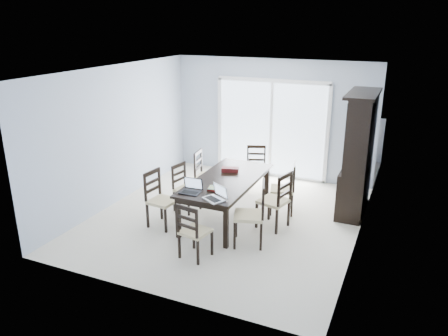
{
  "coord_description": "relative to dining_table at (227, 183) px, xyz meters",
  "views": [
    {
      "loc": [
        2.82,
        -6.54,
        3.38
      ],
      "look_at": [
        -0.05,
        0.0,
        0.94
      ],
      "focal_mm": 35.0,
      "sensor_mm": 36.0,
      "label": 1
    }
  ],
  "objects": [
    {
      "name": "chair_right_near",
      "position": [
        0.78,
        -0.7,
        -0.04
      ],
      "size": [
        0.58,
        0.57,
        1.19
      ],
      "rotation": [
        0.0,
        0.0,
        1.9
      ],
      "color": "black",
      "rests_on": "floor"
    },
    {
      "name": "railing",
      "position": [
        0.0,
        4.5,
        -0.12
      ],
      "size": [
        4.5,
        0.06,
        1.1
      ],
      "primitive_type": "cube",
      "color": "#99999E",
      "rests_on": "balcony"
    },
    {
      "name": "book_stack",
      "position": [
        0.04,
        -0.56,
        0.1
      ],
      "size": [
        0.28,
        0.23,
        0.04
      ],
      "rotation": [
        0.0,
        0.0,
        0.06
      ],
      "color": "maroon",
      "rests_on": "dining_table"
    },
    {
      "name": "cell_phone",
      "position": [
        0.04,
        -0.82,
        0.08
      ],
      "size": [
        0.11,
        0.1,
        0.01
      ],
      "primitive_type": "cube",
      "rotation": [
        0.0,
        0.0,
        -0.58
      ],
      "color": "black",
      "rests_on": "dining_table"
    },
    {
      "name": "chair_left_mid",
      "position": [
        -0.89,
        0.03,
        -0.14
      ],
      "size": [
        0.46,
        0.45,
        1.01
      ],
      "rotation": [
        0.0,
        0.0,
        -1.76
      ],
      "color": "black",
      "rests_on": "floor"
    },
    {
      "name": "laptop_dark",
      "position": [
        -0.27,
        -0.85,
        0.13
      ],
      "size": [
        0.33,
        0.24,
        0.22
      ],
      "rotation": [
        0.0,
        0.0,
        0.06
      ],
      "color": "black",
      "rests_on": "dining_table"
    },
    {
      "name": "chair_end_far",
      "position": [
        -0.03,
        1.61,
        -0.12
      ],
      "size": [
        0.5,
        0.51,
        1.04
      ],
      "rotation": [
        0.0,
        0.0,
        3.48
      ],
      "color": "black",
      "rests_on": "floor"
    },
    {
      "name": "chair_right_far",
      "position": [
        0.92,
        0.66,
        -0.09
      ],
      "size": [
        0.52,
        0.51,
        1.1
      ],
      "rotation": [
        0.0,
        0.0,
        1.83
      ],
      "color": "black",
      "rests_on": "floor"
    },
    {
      "name": "sliding_door",
      "position": [
        0.0,
        2.48,
        0.41
      ],
      "size": [
        2.52,
        0.05,
        2.18
      ],
      "color": "silver",
      "rests_on": "floor"
    },
    {
      "name": "wall_right",
      "position": [
        2.25,
        0.0,
        0.63
      ],
      "size": [
        0.02,
        5.0,
        2.6
      ],
      "primitive_type": "cube",
      "color": "#A4B1C4",
      "rests_on": "floor"
    },
    {
      "name": "back_wall",
      "position": [
        0.0,
        2.5,
        0.63
      ],
      "size": [
        4.5,
        0.02,
        2.6
      ],
      "primitive_type": "cube",
      "color": "#A4B1C4",
      "rests_on": "floor"
    },
    {
      "name": "laptop_silver",
      "position": [
        0.19,
        -0.95,
        0.13
      ],
      "size": [
        0.4,
        0.37,
        0.23
      ],
      "rotation": [
        0.0,
        0.0,
        -0.51
      ],
      "color": "silver",
      "rests_on": "dining_table"
    },
    {
      "name": "wall_left",
      "position": [
        -2.25,
        0.0,
        0.63
      ],
      "size": [
        0.02,
        5.0,
        2.6
      ],
      "primitive_type": "cube",
      "color": "#A4B1C4",
      "rests_on": "floor"
    },
    {
      "name": "chair_end_near",
      "position": [
        0.1,
        -1.51,
        -0.13
      ],
      "size": [
        0.45,
        0.46,
        1.02
      ],
      "rotation": [
        0.0,
        0.0,
        -0.18
      ],
      "color": "black",
      "rests_on": "floor"
    },
    {
      "name": "china_hutch",
      "position": [
        2.02,
        1.25,
        0.4
      ],
      "size": [
        0.5,
        1.38,
        2.2
      ],
      "color": "black",
      "rests_on": "floor"
    },
    {
      "name": "ceiling",
      "position": [
        0.0,
        0.0,
        1.93
      ],
      "size": [
        5.0,
        5.0,
        0.0
      ],
      "primitive_type": "plane",
      "rotation": [
        3.14,
        0.0,
        0.0
      ],
      "color": "white",
      "rests_on": "back_wall"
    },
    {
      "name": "chair_left_near",
      "position": [
        -0.96,
        -0.71,
        -0.08
      ],
      "size": [
        0.48,
        0.47,
        1.12
      ],
      "rotation": [
        0.0,
        0.0,
        -1.68
      ],
      "color": "black",
      "rests_on": "floor"
    },
    {
      "name": "chair_left_far",
      "position": [
        -0.8,
        0.69,
        -0.09
      ],
      "size": [
        0.48,
        0.47,
        1.1
      ],
      "rotation": [
        0.0,
        0.0,
        -1.44
      ],
      "color": "black",
      "rests_on": "floor"
    },
    {
      "name": "game_box",
      "position": [
        -0.09,
        0.36,
        0.12
      ],
      "size": [
        0.34,
        0.24,
        0.08
      ],
      "primitive_type": "cube",
      "rotation": [
        0.0,
        0.0,
        0.3
      ],
      "color": "#4C0F14",
      "rests_on": "dining_table"
    },
    {
      "name": "floor",
      "position": [
        0.0,
        0.0,
        -0.67
      ],
      "size": [
        5.0,
        5.0,
        0.0
      ],
      "primitive_type": "plane",
      "color": "beige",
      "rests_on": "ground"
    },
    {
      "name": "dining_table",
      "position": [
        0.0,
        0.0,
        0.0
      ],
      "size": [
        1.0,
        2.2,
        0.75
      ],
      "color": "black",
      "rests_on": "floor"
    },
    {
      "name": "chair_right_mid",
      "position": [
        0.96,
        -0.03,
        -0.06
      ],
      "size": [
        0.54,
        0.53,
        1.16
      ],
      "rotation": [
        0.0,
        0.0,
        1.33
      ],
      "color": "black",
      "rests_on": "floor"
    },
    {
      "name": "balcony",
      "position": [
        0.0,
        3.5,
        -0.72
      ],
      "size": [
        4.5,
        2.0,
        0.1
      ],
      "primitive_type": "cube",
      "color": "gray",
      "rests_on": "ground"
    },
    {
      "name": "hot_tub",
      "position": [
        -0.56,
        3.7,
        -0.19
      ],
      "size": [
        2.05,
        1.88,
        0.96
      ],
      "rotation": [
        0.0,
        0.0,
        0.13
      ],
      "color": "brown",
      "rests_on": "balcony"
    }
  ]
}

